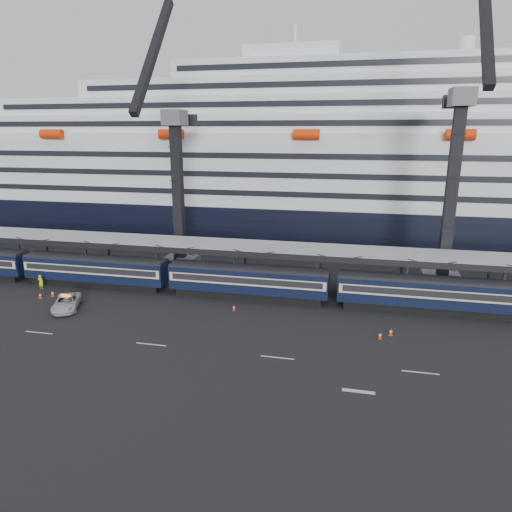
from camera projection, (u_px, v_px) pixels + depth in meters
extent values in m
plane|color=black|center=(305.00, 340.00, 43.54)|extent=(260.00, 260.00, 0.00)
cube|color=beige|center=(39.00, 333.00, 45.17)|extent=(3.00, 0.15, 0.02)
cube|color=beige|center=(151.00, 344.00, 42.67)|extent=(3.00, 0.15, 0.02)
cube|color=beige|center=(277.00, 358.00, 40.18)|extent=(3.00, 0.15, 0.02)
cube|color=beige|center=(420.00, 372.00, 37.69)|extent=(3.00, 0.15, 0.02)
cube|color=beige|center=(358.00, 391.00, 34.96)|extent=(2.50, 0.40, 0.02)
cube|color=black|center=(97.00, 283.00, 58.65)|extent=(17.48, 2.40, 0.90)
cube|color=black|center=(96.00, 269.00, 58.17)|extent=(19.00, 2.80, 2.70)
cube|color=beige|center=(96.00, 267.00, 58.09)|extent=(18.62, 2.92, 1.05)
cube|color=black|center=(96.00, 267.00, 58.08)|extent=(17.86, 2.98, 0.70)
cube|color=black|center=(95.00, 258.00, 57.78)|extent=(19.00, 2.50, 0.35)
cube|color=black|center=(248.00, 294.00, 54.50)|extent=(17.48, 2.40, 0.90)
cube|color=black|center=(248.00, 280.00, 54.02)|extent=(19.00, 2.80, 2.70)
cube|color=beige|center=(248.00, 278.00, 53.94)|extent=(18.62, 2.92, 1.05)
cube|color=black|center=(248.00, 277.00, 53.93)|extent=(17.86, 2.98, 0.70)
cube|color=black|center=(248.00, 268.00, 53.62)|extent=(19.00, 2.50, 0.35)
cube|color=black|center=(424.00, 308.00, 50.34)|extent=(17.48, 2.40, 0.90)
cube|color=black|center=(426.00, 292.00, 49.87)|extent=(19.00, 2.80, 2.70)
cube|color=beige|center=(426.00, 290.00, 49.79)|extent=(18.62, 2.92, 1.05)
cube|color=black|center=(426.00, 289.00, 49.77)|extent=(17.86, 2.98, 0.70)
cube|color=black|center=(427.00, 279.00, 49.47)|extent=(19.00, 2.50, 0.35)
cube|color=#9EA1A7|center=(320.00, 250.00, 55.29)|extent=(130.00, 6.00, 0.25)
cube|color=black|center=(317.00, 259.00, 52.55)|extent=(130.00, 0.25, 0.70)
cube|color=black|center=(321.00, 246.00, 58.20)|extent=(130.00, 0.25, 0.70)
cube|color=black|center=(20.00, 258.00, 61.68)|extent=(0.25, 0.25, 5.40)
cube|color=black|center=(47.00, 248.00, 66.95)|extent=(0.25, 0.25, 5.40)
cube|color=black|center=(87.00, 262.00, 59.60)|extent=(0.25, 0.25, 5.40)
cube|color=black|center=(109.00, 252.00, 64.87)|extent=(0.25, 0.25, 5.40)
cube|color=black|center=(158.00, 267.00, 57.52)|extent=(0.25, 0.25, 5.40)
cube|color=black|center=(175.00, 256.00, 62.80)|extent=(0.25, 0.25, 5.40)
cube|color=black|center=(234.00, 272.00, 55.45)|extent=(0.25, 0.25, 5.40)
cube|color=black|center=(245.00, 260.00, 60.72)|extent=(0.25, 0.25, 5.40)
cube|color=black|center=(317.00, 278.00, 53.37)|extent=(0.25, 0.25, 5.40)
cube|color=black|center=(321.00, 265.00, 58.64)|extent=(0.25, 0.25, 5.40)
cube|color=black|center=(406.00, 284.00, 51.29)|extent=(0.25, 0.25, 5.40)
cube|color=black|center=(402.00, 270.00, 56.57)|extent=(0.25, 0.25, 5.40)
cube|color=black|center=(502.00, 290.00, 49.22)|extent=(0.25, 0.25, 5.40)
cube|color=black|center=(489.00, 275.00, 54.49)|extent=(0.25, 0.25, 5.40)
cube|color=black|center=(333.00, 218.00, 85.93)|extent=(200.00, 28.00, 7.00)
cube|color=silver|center=(336.00, 167.00, 83.42)|extent=(190.00, 26.88, 12.00)
cube|color=silver|center=(338.00, 124.00, 81.44)|extent=(160.00, 24.64, 3.00)
cube|color=black|center=(334.00, 123.00, 69.79)|extent=(153.60, 0.12, 0.90)
cube|color=silver|center=(338.00, 107.00, 80.64)|extent=(124.00, 21.84, 3.00)
cube|color=black|center=(335.00, 103.00, 70.31)|extent=(119.04, 0.12, 0.90)
cube|color=silver|center=(339.00, 89.00, 79.85)|extent=(90.00, 19.04, 3.00)
cube|color=black|center=(337.00, 83.00, 70.84)|extent=(86.40, 0.12, 0.90)
cube|color=silver|center=(340.00, 70.00, 79.06)|extent=(56.00, 16.24, 3.00)
cube|color=black|center=(338.00, 64.00, 71.36)|extent=(53.76, 0.12, 0.90)
cube|color=silver|center=(295.00, 56.00, 80.06)|extent=(16.00, 12.00, 2.50)
cylinder|color=silver|center=(466.00, 47.00, 74.11)|extent=(2.80, 2.80, 3.00)
cylinder|color=red|center=(52.00, 134.00, 78.63)|extent=(4.00, 1.60, 1.60)
cylinder|color=red|center=(171.00, 134.00, 74.06)|extent=(4.00, 1.60, 1.60)
cylinder|color=red|center=(306.00, 134.00, 69.49)|extent=(4.00, 1.60, 1.60)
cylinder|color=red|center=(460.00, 135.00, 64.93)|extent=(4.00, 1.60, 1.60)
cube|color=#4D5054|center=(181.00, 263.00, 65.32)|extent=(4.50, 4.50, 2.00)
cube|color=black|center=(178.00, 194.00, 62.67)|extent=(1.30, 1.30, 18.00)
cube|color=#4D5054|center=(175.00, 118.00, 60.03)|extent=(2.60, 3.20, 2.00)
cube|color=black|center=(153.00, 54.00, 52.76)|extent=(0.90, 12.26, 14.37)
cube|color=black|center=(182.00, 118.00, 62.40)|extent=(0.90, 5.04, 0.90)
cube|color=black|center=(188.00, 120.00, 64.83)|extent=(2.20, 1.60, 1.60)
cube|color=#4D5054|center=(441.00, 282.00, 57.11)|extent=(4.50, 4.50, 2.00)
cube|color=black|center=(451.00, 195.00, 54.20)|extent=(1.30, 1.30, 20.00)
cube|color=#4D5054|center=(462.00, 97.00, 51.29)|extent=(2.60, 3.20, 2.00)
cube|color=black|center=(485.00, 3.00, 43.72)|extent=(0.90, 12.21, 16.90)
cube|color=black|center=(457.00, 99.00, 53.93)|extent=(0.90, 5.60, 0.90)
cube|color=black|center=(452.00, 102.00, 56.62)|extent=(2.20, 1.60, 1.60)
imported|color=#B2B4BA|center=(66.00, 303.00, 51.00)|extent=(4.54, 6.04, 1.52)
imported|color=#CBFF0D|center=(41.00, 282.00, 57.48)|extent=(0.68, 0.45, 1.85)
cube|color=red|center=(41.00, 298.00, 54.48)|extent=(0.38, 0.38, 0.04)
cone|color=red|center=(40.00, 295.00, 54.38)|extent=(0.32, 0.32, 0.72)
cylinder|color=white|center=(40.00, 295.00, 54.38)|extent=(0.27, 0.27, 0.12)
cube|color=red|center=(53.00, 296.00, 55.05)|extent=(0.40, 0.40, 0.04)
cone|color=red|center=(52.00, 293.00, 54.95)|extent=(0.34, 0.34, 0.76)
cylinder|color=white|center=(52.00, 293.00, 54.95)|extent=(0.29, 0.29, 0.13)
cube|color=red|center=(234.00, 310.00, 50.81)|extent=(0.35, 0.35, 0.04)
cone|color=red|center=(234.00, 307.00, 50.72)|extent=(0.29, 0.29, 0.66)
cylinder|color=white|center=(234.00, 307.00, 50.72)|extent=(0.25, 0.25, 0.11)
cube|color=red|center=(380.00, 338.00, 43.86)|extent=(0.36, 0.36, 0.04)
cone|color=red|center=(380.00, 335.00, 43.77)|extent=(0.30, 0.30, 0.68)
cylinder|color=white|center=(380.00, 335.00, 43.77)|extent=(0.25, 0.25, 0.11)
cube|color=red|center=(391.00, 335.00, 44.57)|extent=(0.38, 0.38, 0.04)
cone|color=red|center=(391.00, 332.00, 44.47)|extent=(0.32, 0.32, 0.72)
cylinder|color=white|center=(391.00, 332.00, 44.47)|extent=(0.27, 0.27, 0.12)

